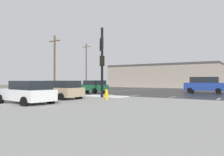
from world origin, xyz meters
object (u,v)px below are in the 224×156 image
Objects in this scene: utility_pole_far at (55,62)px; utility_pole_distant at (86,64)px; sedan_green at (92,86)px; sedan_tan at (59,90)px; traffic_signal_mast at (102,53)px; suv_blue at (204,84)px; fire_hydrant at (107,94)px; sedan_white at (27,92)px.

utility_pole_far is 0.81× the size of utility_pole_distant.
sedan_tan is (3.98, -9.51, 0.00)m from sedan_green.
suv_blue is at bearing -63.37° from traffic_signal_mast.
sedan_tan is at bearing 125.38° from traffic_signal_mast.
suv_blue is (4.41, 15.83, 0.55)m from fire_hydrant.
suv_blue is at bearing -20.79° from utility_pole_distant.
fire_hydrant is 0.17× the size of sedan_white.
sedan_tan is at bearing -54.57° from utility_pole_distant.
traffic_signal_mast is at bearing 131.15° from fire_hydrant.
suv_blue is 30.22m from utility_pole_distant.
suv_blue is 19.10m from sedan_tan.
sedan_tan is 0.55× the size of utility_pole_far.
sedan_green is 1.00× the size of sedan_white.
sedan_green and sedan_white have the same top height.
sedan_green is at bearing -62.87° from sedan_white.
utility_pole_far is at bearing -41.34° from sedan_white.
sedan_green is 0.56× the size of utility_pole_far.
utility_pole_far is at bearing -2.34° from sedan_green.
sedan_green and sedan_tan have the same top height.
utility_pole_distant reaches higher than suv_blue.
sedan_green is at bearing 27.65° from suv_blue.
utility_pole_distant is (-19.86, 27.91, 4.53)m from sedan_tan.
traffic_signal_mast is 8.29m from sedan_green.
fire_hydrant is 11.12m from sedan_green.
traffic_signal_mast is 1.31× the size of sedan_green.
traffic_signal_mast is 1.31× the size of sedan_white.
sedan_green is 8.93m from utility_pole_far.
traffic_signal_mast is at bearing -104.21° from sedan_tan.
sedan_tan is 16.56m from utility_pole_far.
traffic_signal_mast is 5.09m from fire_hydrant.
sedan_tan is at bearing -69.08° from sedan_white.
traffic_signal_mast is 1.24× the size of suv_blue.
traffic_signal_mast is 5.49m from sedan_tan.
utility_pole_far is (-13.45, 6.64, 0.21)m from traffic_signal_mast.
utility_pole_far is at bearing 27.48° from traffic_signal_mast.
suv_blue reaches higher than sedan_tan.
utility_pole_far is (-12.08, 10.76, 3.56)m from sedan_tan.
sedan_tan is (-3.70, -1.47, 0.32)m from fire_hydrant.
suv_blue is 0.59× the size of utility_pole_far.
traffic_signal_mast is 8.58m from sedan_white.
utility_pole_far is (-20.19, -6.53, 3.32)m from suv_blue.
utility_pole_distant is at bearing -42.75° from sedan_green.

